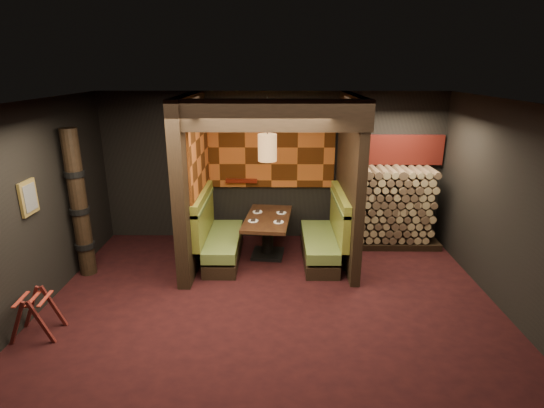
{
  "coord_description": "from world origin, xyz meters",
  "views": [
    {
      "loc": [
        0.06,
        -5.23,
        3.28
      ],
      "look_at": [
        0.0,
        1.3,
        1.15
      ],
      "focal_mm": 28.0,
      "sensor_mm": 36.0,
      "label": 1
    }
  ],
  "objects_px": {
    "booth_bench_left": "(218,238)",
    "luggage_rack": "(36,313)",
    "firewood_stack": "(394,207)",
    "dining_table": "(268,229)",
    "totem_column": "(79,205)",
    "pendant_lamp": "(267,148)",
    "booth_bench_right": "(325,239)"
  },
  "relations": [
    {
      "from": "pendant_lamp",
      "to": "luggage_rack",
      "type": "distance_m",
      "value": 4.09
    },
    {
      "from": "booth_bench_left",
      "to": "luggage_rack",
      "type": "height_order",
      "value": "booth_bench_left"
    },
    {
      "from": "luggage_rack",
      "to": "firewood_stack",
      "type": "height_order",
      "value": "firewood_stack"
    },
    {
      "from": "totem_column",
      "to": "dining_table",
      "type": "bearing_deg",
      "value": 13.55
    },
    {
      "from": "dining_table",
      "to": "firewood_stack",
      "type": "relative_size",
      "value": 0.85
    },
    {
      "from": "dining_table",
      "to": "pendant_lamp",
      "type": "distance_m",
      "value": 1.48
    },
    {
      "from": "totem_column",
      "to": "booth_bench_left",
      "type": "bearing_deg",
      "value": 14.75
    },
    {
      "from": "luggage_rack",
      "to": "firewood_stack",
      "type": "bearing_deg",
      "value": 29.34
    },
    {
      "from": "dining_table",
      "to": "firewood_stack",
      "type": "xyz_separation_m",
      "value": [
        2.37,
        0.53,
        0.25
      ]
    },
    {
      "from": "booth_bench_left",
      "to": "booth_bench_right",
      "type": "distance_m",
      "value": 1.89
    },
    {
      "from": "booth_bench_right",
      "to": "dining_table",
      "type": "xyz_separation_m",
      "value": [
        -1.01,
        0.17,
        0.1
      ]
    },
    {
      "from": "pendant_lamp",
      "to": "booth_bench_right",
      "type": "bearing_deg",
      "value": -6.48
    },
    {
      "from": "firewood_stack",
      "to": "booth_bench_left",
      "type": "bearing_deg",
      "value": -167.83
    },
    {
      "from": "booth_bench_right",
      "to": "totem_column",
      "type": "bearing_deg",
      "value": -172.14
    },
    {
      "from": "dining_table",
      "to": "pendant_lamp",
      "type": "xyz_separation_m",
      "value": [
        0.0,
        -0.05,
        1.48
      ]
    },
    {
      "from": "booth_bench_left",
      "to": "luggage_rack",
      "type": "bearing_deg",
      "value": -131.67
    },
    {
      "from": "luggage_rack",
      "to": "firewood_stack",
      "type": "xyz_separation_m",
      "value": [
        5.25,
        2.95,
        0.44
      ]
    },
    {
      "from": "dining_table",
      "to": "firewood_stack",
      "type": "bearing_deg",
      "value": 12.73
    },
    {
      "from": "booth_bench_left",
      "to": "booth_bench_right",
      "type": "xyz_separation_m",
      "value": [
        1.89,
        0.0,
        0.0
      ]
    },
    {
      "from": "booth_bench_right",
      "to": "luggage_rack",
      "type": "relative_size",
      "value": 2.53
    },
    {
      "from": "booth_bench_left",
      "to": "firewood_stack",
      "type": "relative_size",
      "value": 0.92
    },
    {
      "from": "booth_bench_left",
      "to": "totem_column",
      "type": "height_order",
      "value": "totem_column"
    },
    {
      "from": "luggage_rack",
      "to": "totem_column",
      "type": "relative_size",
      "value": 0.26
    },
    {
      "from": "firewood_stack",
      "to": "dining_table",
      "type": "bearing_deg",
      "value": -167.27
    },
    {
      "from": "firewood_stack",
      "to": "pendant_lamp",
      "type": "bearing_deg",
      "value": -166.12
    },
    {
      "from": "pendant_lamp",
      "to": "totem_column",
      "type": "bearing_deg",
      "value": -167.37
    },
    {
      "from": "luggage_rack",
      "to": "firewood_stack",
      "type": "distance_m",
      "value": 6.04
    },
    {
      "from": "pendant_lamp",
      "to": "totem_column",
      "type": "xyz_separation_m",
      "value": [
        -2.97,
        -0.67,
        -0.8
      ]
    },
    {
      "from": "dining_table",
      "to": "booth_bench_left",
      "type": "bearing_deg",
      "value": -169.37
    },
    {
      "from": "totem_column",
      "to": "booth_bench_right",
      "type": "bearing_deg",
      "value": 7.86
    },
    {
      "from": "dining_table",
      "to": "totem_column",
      "type": "relative_size",
      "value": 0.61
    },
    {
      "from": "booth_bench_right",
      "to": "firewood_stack",
      "type": "bearing_deg",
      "value": 27.35
    }
  ]
}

